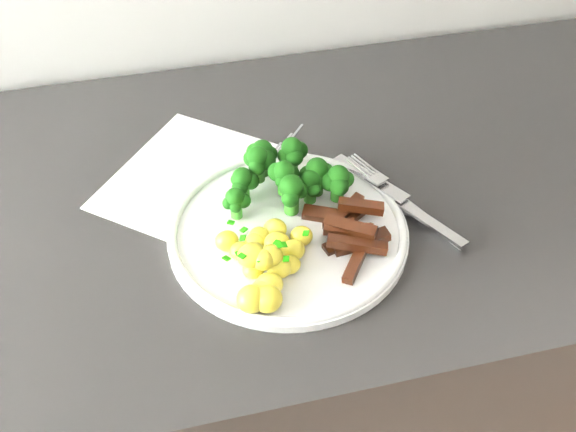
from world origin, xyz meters
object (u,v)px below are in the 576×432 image
Objects in this scene: recipe_paper at (234,192)px; broccoli at (287,173)px; plate at (288,231)px; fork at (406,203)px; counter at (257,394)px; potatoes at (265,262)px; knife at (413,211)px; beef_strips at (350,230)px.

broccoli is at bearing -24.55° from recipe_paper.
plate is 1.50× the size of fork.
fork is (0.14, 0.00, 0.01)m from plate.
fork reaches higher than recipe_paper.
counter is 19.11× the size of potatoes.
recipe_paper is 2.95× the size of potatoes.
broccoli reaches higher than knife.
potatoes is at bearing -124.15° from plate.
counter is at bearing 114.31° from plate.
recipe_paper reaches higher than counter.
knife is at bearing -24.83° from broccoli.
beef_strips is at bearing -58.98° from broccoli.
counter is 19.09× the size of beef_strips.
potatoes is 0.68× the size of fork.
recipe_paper is at bearing 155.76° from fork.
broccoli reaches higher than recipe_paper.
counter is 0.47m from broccoli.
fork is (0.18, -0.08, 0.02)m from recipe_paper.
broccoli is 0.10m from beef_strips.
recipe_paper is at bearing 134.66° from beef_strips.
potatoes reaches higher than counter.
plate is 1.45× the size of knife.
beef_strips is at bearing -164.89° from knife.
broccoli is 0.14m from fork.
recipe_paper is 0.09m from plate.
counter is 8.68× the size of plate.
knife is (0.13, -0.06, -0.03)m from broccoli.
potatoes is at bearing -164.12° from beef_strips.
beef_strips is 0.66× the size of knife.
broccoli is 1.26× the size of potatoes.
recipe_paper is at bearing 118.54° from plate.
beef_strips is (0.10, 0.03, -0.00)m from potatoes.
fork is 0.01m from knife.
counter is at bearing 88.33° from potatoes.
knife is (0.08, 0.02, -0.01)m from beef_strips.
potatoes is at bearing -164.46° from knife.
fork is (0.17, -0.07, 0.45)m from counter.
recipe_paper is 0.14m from potatoes.
fork is (0.17, 0.06, -0.01)m from potatoes.
potatoes is at bearing -162.31° from fork.
plate is at bearing -179.53° from fork.
beef_strips is (0.05, -0.08, -0.02)m from broccoli.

